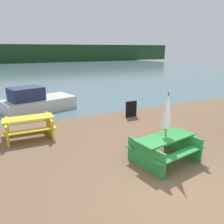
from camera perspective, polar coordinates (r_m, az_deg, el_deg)
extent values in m
plane|color=brown|center=(5.38, 17.75, -20.04)|extent=(60.00, 60.00, 0.00)
cube|color=slate|center=(34.82, -20.61, 10.14)|extent=(60.00, 50.00, 0.00)
cube|color=#1E3D1E|center=(54.64, -22.98, 13.89)|extent=(80.00, 1.60, 4.00)
cube|color=green|center=(6.33, 13.78, -6.46)|extent=(1.86, 0.97, 0.04)
cube|color=green|center=(6.13, 17.48, -10.43)|extent=(1.80, 0.56, 0.04)
cube|color=green|center=(6.78, 10.14, -7.26)|extent=(1.80, 0.56, 0.04)
cube|color=green|center=(5.99, 8.66, -11.45)|extent=(0.29, 1.37, 0.70)
cube|color=green|center=(7.01, 17.69, -7.78)|extent=(0.29, 1.37, 0.70)
cube|color=yellow|center=(8.40, -21.06, -1.50)|extent=(1.74, 0.73, 0.04)
cube|color=yellow|center=(7.97, -20.53, -4.65)|extent=(1.73, 0.31, 0.04)
cube|color=yellow|center=(9.01, -21.13, -2.32)|extent=(1.73, 0.31, 0.04)
cube|color=yellow|center=(8.51, -25.66, -4.42)|extent=(0.09, 1.38, 0.69)
cube|color=yellow|center=(8.57, -15.99, -3.25)|extent=(0.09, 1.38, 0.69)
cylinder|color=brown|center=(6.23, 13.96, -4.04)|extent=(0.04, 0.04, 2.01)
cone|color=white|center=(6.07, 14.28, 0.48)|extent=(0.30, 0.30, 0.99)
cube|color=beige|center=(12.05, -18.42, 1.99)|extent=(3.83, 2.60, 0.63)
cube|color=navy|center=(11.69, -21.52, 4.47)|extent=(1.81, 1.57, 0.64)
cube|color=black|center=(10.30, 5.03, 0.79)|extent=(0.55, 0.08, 0.75)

